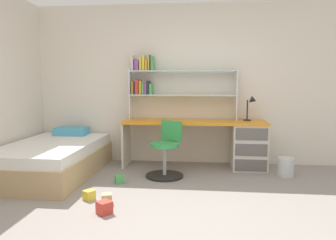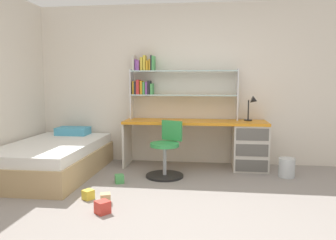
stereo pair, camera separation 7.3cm
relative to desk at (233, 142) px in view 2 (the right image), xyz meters
The scene contains 12 objects.
ground_plane 2.22m from the desk, 108.17° to the right, with size 5.95×5.77×0.02m, color gray.
room_shell 2.26m from the desk, 156.07° to the right, with size 5.95×5.77×2.54m.
desk is the anchor object (origin of this frame).
bookshelf_hutch 1.41m from the desk, behind, with size 1.68×0.22×1.01m.
desk_lamp 0.63m from the desk, 12.51° to the left, with size 0.20×0.17×0.38m.
swivel_chair 1.11m from the desk, 149.50° to the right, with size 0.52×0.52×0.77m.
bed_platform 2.64m from the desk, 165.39° to the right, with size 1.17×1.93×0.58m.
waste_bin 0.85m from the desk, 28.41° to the right, with size 0.22×0.22×0.26m, color silver.
toy_block_red_0 2.42m from the desk, 126.08° to the right, with size 0.13×0.13×0.13m, color red.
toy_block_green_1 1.82m from the desk, 148.07° to the right, with size 0.11×0.11×0.11m, color #479E51.
toy_block_yellow_2 2.34m from the desk, 137.23° to the right, with size 0.11×0.11×0.11m, color gold.
toy_block_natural_3 2.25m from the desk, 131.54° to the right, with size 0.11×0.11×0.11m, color tan.
Camera 2 is at (0.32, -2.91, 1.30)m, focal length 35.18 mm.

